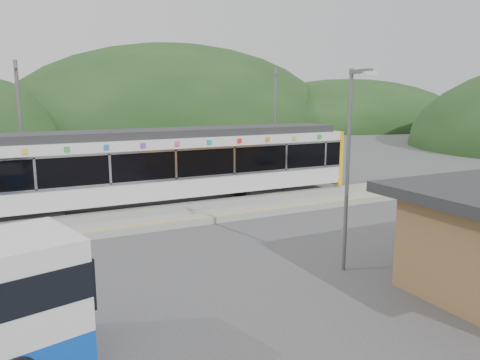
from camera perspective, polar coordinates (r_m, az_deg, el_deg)
name	(u,v)px	position (r m, az deg, el deg)	size (l,w,h in m)	color
ground	(232,234)	(18.49, -0.92, -6.65)	(120.00, 120.00, 0.00)	#4C4C4F
hills	(292,194)	(25.91, 6.36, -1.74)	(146.00, 149.00, 26.00)	#1E3D19
platform	(201,212)	(21.37, -4.78, -3.92)	(26.00, 3.20, 0.30)	#9E9E99
yellow_line	(212,215)	(20.16, -3.40, -4.32)	(26.00, 0.10, 0.01)	yellow
train	(157,164)	(23.11, -10.14, 1.89)	(20.44, 3.01, 3.74)	black
catenary_mast_west	(21,132)	(24.57, -25.13, 5.29)	(0.18, 1.80, 7.00)	slate
catenary_mast_east	(275,124)	(28.60, 4.29, 6.82)	(0.18, 1.80, 7.00)	slate
lamp_post	(351,154)	(14.32, 13.37, 3.11)	(0.37, 1.10, 6.16)	slate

